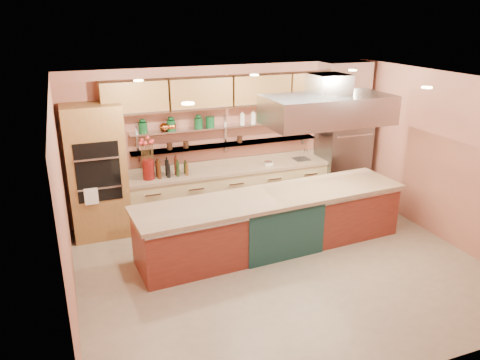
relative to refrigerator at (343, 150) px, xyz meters
name	(u,v)px	position (x,y,z in m)	size (l,w,h in m)	color
floor	(282,268)	(-2.35, -2.14, -1.06)	(6.00, 5.00, 0.02)	gray
ceiling	(289,83)	(-2.35, -2.14, 1.75)	(6.00, 5.00, 0.02)	black
wall_back	(227,140)	(-2.35, 0.36, 0.35)	(6.00, 0.04, 2.80)	#B56D55
wall_front	(400,264)	(-2.35, -4.64, 0.35)	(6.00, 0.04, 2.80)	#B56D55
wall_left	(64,212)	(-5.35, -2.14, 0.35)	(0.04, 5.00, 2.80)	#B56D55
wall_right	(449,160)	(0.65, -2.14, 0.35)	(0.04, 5.00, 2.80)	#B56D55
oven_stack	(97,172)	(-4.80, 0.04, 0.10)	(0.95, 0.64, 2.30)	olive
refrigerator	(343,150)	(0.00, 0.00, 0.00)	(0.95, 0.72, 2.10)	slate
back_counter	(231,191)	(-2.40, 0.06, -0.58)	(3.84, 0.64, 0.93)	tan
wall_shelf_lower	(227,145)	(-2.40, 0.23, 0.30)	(3.60, 0.26, 0.03)	#B4B8BB
wall_shelf_upper	(227,126)	(-2.40, 0.23, 0.65)	(3.60, 0.26, 0.03)	#B4B8BB
upper_cabinets	(230,91)	(-2.35, 0.18, 1.30)	(4.60, 0.36, 0.55)	olive
range_hood	(327,110)	(-1.32, -1.47, 1.20)	(2.00, 1.00, 0.45)	#B4B8BB
ceiling_downlights	(282,83)	(-2.35, -1.94, 1.72)	(4.00, 2.80, 0.02)	#FFE5A5
island	(273,221)	(-2.22, -1.47, -0.59)	(4.43, 0.96, 0.93)	maroon
flower_vase	(148,169)	(-3.94, 0.01, 0.06)	(0.20, 0.20, 0.36)	#60100E
oil_bottle_cluster	(168,170)	(-3.60, 0.01, 0.01)	(0.79, 0.23, 0.25)	black
kitchen_scale	(268,163)	(-1.65, 0.01, -0.08)	(0.16, 0.12, 0.09)	white
bar_faucet	(304,154)	(-0.83, 0.11, -0.02)	(0.03, 0.03, 0.20)	silver
copper_kettle	(164,127)	(-3.58, 0.23, 0.74)	(0.18, 0.18, 0.14)	#C3652D
green_canister	(210,122)	(-2.73, 0.23, 0.76)	(0.16, 0.16, 0.19)	#0E431F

